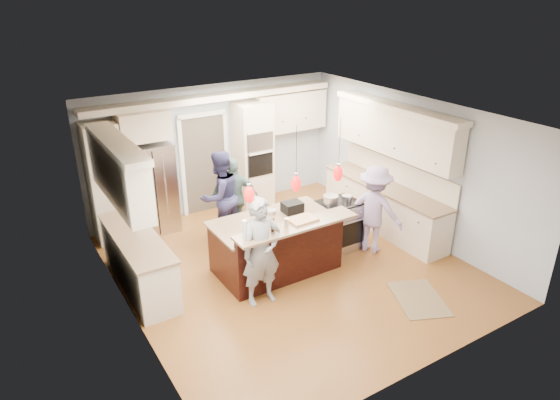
# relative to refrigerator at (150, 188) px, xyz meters

# --- Properties ---
(ground_plane) EXTENTS (6.00, 6.00, 0.00)m
(ground_plane) POSITION_rel_refrigerator_xyz_m (1.55, -2.64, -0.90)
(ground_plane) COLOR #996329
(ground_plane) RESTS_ON ground
(room_shell) EXTENTS (5.54, 6.04, 2.72)m
(room_shell) POSITION_rel_refrigerator_xyz_m (1.55, -2.64, 0.92)
(room_shell) COLOR #B2BCC6
(room_shell) RESTS_ON ground
(refrigerator) EXTENTS (0.90, 0.70, 1.80)m
(refrigerator) POSITION_rel_refrigerator_xyz_m (0.00, 0.00, 0.00)
(refrigerator) COLOR #B7B7BC
(refrigerator) RESTS_ON ground
(oven_column) EXTENTS (0.72, 0.69, 2.30)m
(oven_column) POSITION_rel_refrigerator_xyz_m (2.30, 0.03, 0.25)
(oven_column) COLOR beige
(oven_column) RESTS_ON ground
(back_upper_cabinets) EXTENTS (5.30, 0.61, 2.54)m
(back_upper_cabinets) POSITION_rel_refrigerator_xyz_m (0.80, 0.12, 0.77)
(back_upper_cabinets) COLOR beige
(back_upper_cabinets) RESTS_ON ground
(right_counter_run) EXTENTS (0.64, 3.10, 2.51)m
(right_counter_run) POSITION_rel_refrigerator_xyz_m (3.99, -2.34, 0.16)
(right_counter_run) COLOR beige
(right_counter_run) RESTS_ON ground
(left_cabinets) EXTENTS (0.64, 2.30, 2.51)m
(left_cabinets) POSITION_rel_refrigerator_xyz_m (-0.89, -1.84, 0.16)
(left_cabinets) COLOR beige
(left_cabinets) RESTS_ON ground
(kitchen_island) EXTENTS (2.10, 1.46, 1.12)m
(kitchen_island) POSITION_rel_refrigerator_xyz_m (1.30, -2.57, -0.41)
(kitchen_island) COLOR black
(kitchen_island) RESTS_ON ground
(island_range) EXTENTS (0.82, 0.71, 0.92)m
(island_range) POSITION_rel_refrigerator_xyz_m (2.71, -2.49, -0.44)
(island_range) COLOR #B7B7BC
(island_range) RESTS_ON ground
(pendant_lights) EXTENTS (1.75, 0.15, 1.03)m
(pendant_lights) POSITION_rel_refrigerator_xyz_m (1.30, -3.15, 0.90)
(pendant_lights) COLOR black
(pendant_lights) RESTS_ON ground
(person_bar_end) EXTENTS (0.65, 0.44, 1.75)m
(person_bar_end) POSITION_rel_refrigerator_xyz_m (0.63, -3.25, -0.03)
(person_bar_end) COLOR gray
(person_bar_end) RESTS_ON ground
(person_far_left) EXTENTS (1.00, 0.87, 1.77)m
(person_far_left) POSITION_rel_refrigerator_xyz_m (1.00, -1.04, -0.01)
(person_far_left) COLOR navy
(person_far_left) RESTS_ON ground
(person_far_right) EXTENTS (1.00, 0.71, 1.58)m
(person_far_right) POSITION_rel_refrigerator_xyz_m (1.30, -1.04, -0.11)
(person_far_right) COLOR #4D6C68
(person_far_right) RESTS_ON ground
(person_range_side) EXTENTS (1.05, 1.23, 1.65)m
(person_range_side) POSITION_rel_refrigerator_xyz_m (3.15, -2.93, -0.07)
(person_range_side) COLOR #A38ABA
(person_range_side) RESTS_ON ground
(floor_rug) EXTENTS (1.06, 1.22, 0.01)m
(floor_rug) POSITION_rel_refrigerator_xyz_m (2.74, -4.52, -0.89)
(floor_rug) COLOR #90724E
(floor_rug) RESTS_ON ground
(water_bottle) EXTENTS (0.09, 0.09, 0.30)m
(water_bottle) POSITION_rel_refrigerator_xyz_m (0.40, -3.16, 0.37)
(water_bottle) COLOR silver
(water_bottle) RESTS_ON kitchen_island
(beer_bottle_a) EXTENTS (0.06, 0.06, 0.22)m
(beer_bottle_a) POSITION_rel_refrigerator_xyz_m (0.52, -3.19, 0.33)
(beer_bottle_a) COLOR #4B230D
(beer_bottle_a) RESTS_ON kitchen_island
(beer_bottle_b) EXTENTS (0.07, 0.07, 0.23)m
(beer_bottle_b) POSITION_rel_refrigerator_xyz_m (0.87, -3.17, 0.33)
(beer_bottle_b) COLOR #4B230D
(beer_bottle_b) RESTS_ON kitchen_island
(beer_bottle_c) EXTENTS (0.06, 0.06, 0.21)m
(beer_bottle_c) POSITION_rel_refrigerator_xyz_m (0.69, -3.13, 0.33)
(beer_bottle_c) COLOR #4B230D
(beer_bottle_c) RESTS_ON kitchen_island
(drink_can) EXTENTS (0.09, 0.09, 0.13)m
(drink_can) POSITION_rel_refrigerator_xyz_m (1.14, -3.14, 0.29)
(drink_can) COLOR #B7B7BC
(drink_can) RESTS_ON kitchen_island
(cutting_board) EXTENTS (0.45, 0.33, 0.03)m
(cutting_board) POSITION_rel_refrigerator_xyz_m (1.46, -3.11, 0.24)
(cutting_board) COLOR tan
(cutting_board) RESTS_ON kitchen_island
(pot_large) EXTENTS (0.27, 0.27, 0.16)m
(pot_large) POSITION_rel_refrigerator_xyz_m (2.51, -2.47, 0.10)
(pot_large) COLOR #B7B7BC
(pot_large) RESTS_ON island_range
(pot_small) EXTENTS (0.19, 0.19, 0.09)m
(pot_small) POSITION_rel_refrigerator_xyz_m (2.86, -2.49, 0.07)
(pot_small) COLOR #B7B7BC
(pot_small) RESTS_ON island_range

